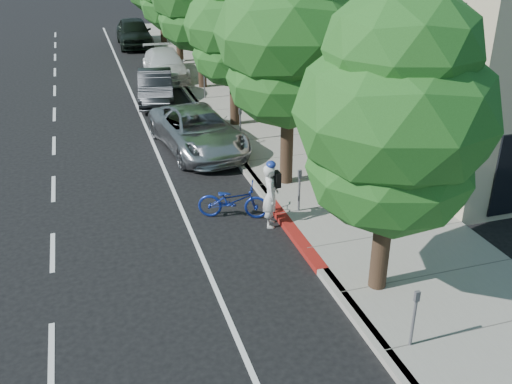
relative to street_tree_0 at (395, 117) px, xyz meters
name	(u,v)px	position (x,y,z in m)	size (l,w,h in m)	color
ground	(307,253)	(-0.90, 2.00, -4.15)	(120.00, 120.00, 0.00)	black
sidewalk	(284,138)	(1.40, 10.00, -4.08)	(4.60, 56.00, 0.15)	gray
curb	(227,144)	(-0.90, 10.00, -4.08)	(0.30, 56.00, 0.15)	#9E998E
curb_red_segment	(293,232)	(-0.90, 3.00, -4.08)	(0.32, 4.00, 0.15)	maroon
storefront_building	(348,4)	(8.70, 20.00, -0.65)	(10.00, 36.00, 7.00)	#BFAD93
street_tree_0	(395,117)	(0.00, 0.00, 0.00)	(4.13, 4.13, 6.73)	black
street_tree_1	(289,36)	(0.00, 6.00, 0.55)	(4.35, 4.35, 7.52)	black
street_tree_2	(234,27)	(0.00, 12.00, -0.13)	(3.84, 3.84, 6.47)	black
cyclist	(271,196)	(-1.31, 3.68, -3.25)	(0.66, 0.43, 1.81)	silver
bicycle	(233,201)	(-2.17, 4.45, -3.62)	(0.70, 2.00, 1.05)	navy
silver_suv	(198,130)	(-1.98, 9.95, -3.40)	(2.48, 5.38, 1.50)	#B6B7BB
dark_sedan	(156,87)	(-2.55, 16.50, -3.43)	(1.52, 4.36, 1.44)	black
white_pickup	(165,65)	(-1.41, 20.72, -3.41)	(2.07, 5.10, 1.48)	white
dark_suv_far	(134,32)	(-1.96, 30.00, -3.24)	(2.15, 5.34, 1.82)	black
pedestrian	(280,94)	(2.15, 12.57, -3.10)	(0.88, 0.68, 1.80)	black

